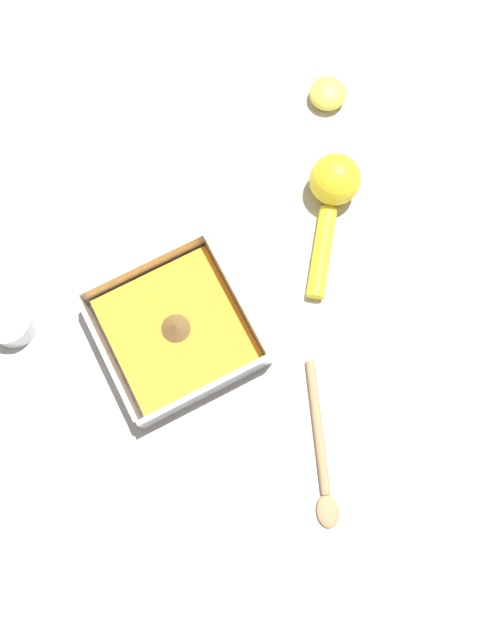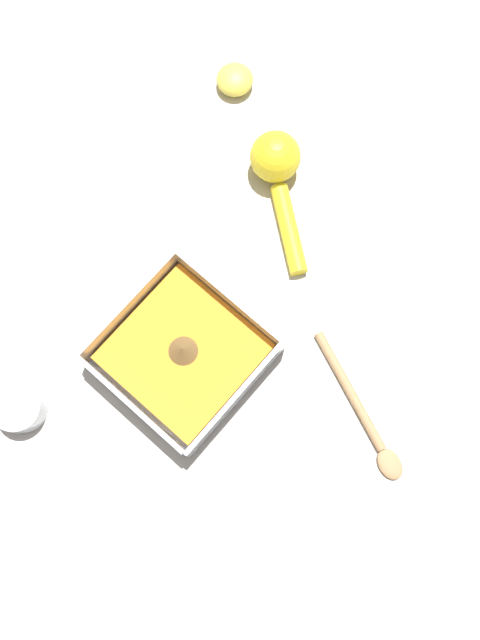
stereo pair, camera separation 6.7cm
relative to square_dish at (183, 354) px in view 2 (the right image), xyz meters
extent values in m
plane|color=beige|center=(0.00, -0.01, -0.02)|extent=(4.00, 4.00, 0.00)
cube|color=silver|center=(0.00, 0.00, -0.02)|extent=(0.18, 0.18, 0.01)
cube|color=silver|center=(0.00, 0.09, 0.01)|extent=(0.18, 0.01, 0.05)
cube|color=silver|center=(0.00, -0.09, 0.01)|extent=(0.18, 0.01, 0.05)
cube|color=silver|center=(0.09, 0.00, 0.01)|extent=(0.01, 0.17, 0.05)
cube|color=silver|center=(-0.09, 0.00, 0.01)|extent=(0.01, 0.17, 0.05)
cube|color=orange|center=(0.00, 0.00, 0.00)|extent=(0.16, 0.16, 0.03)
cone|color=brown|center=(0.00, 0.00, 0.02)|extent=(0.04, 0.04, 0.02)
cylinder|color=silver|center=(0.18, -0.11, 0.00)|extent=(0.06, 0.06, 0.04)
cylinder|color=brown|center=(0.18, -0.11, -0.01)|extent=(0.05, 0.05, 0.02)
sphere|color=yellow|center=(-0.28, -0.08, 0.01)|extent=(0.07, 0.07, 0.07)
cylinder|color=yellow|center=(-0.22, -0.01, -0.01)|extent=(0.10, 0.11, 0.02)
ellipsoid|color=#EFDB4C|center=(-0.34, -0.21, -0.01)|extent=(0.05, 0.05, 0.03)
ellipsoid|color=tan|center=(-0.07, 0.28, -0.01)|extent=(0.04, 0.05, 0.01)
cylinder|color=tan|center=(-0.11, 0.19, -0.01)|extent=(0.07, 0.16, 0.01)
camera|label=1|loc=(0.00, 0.19, 0.78)|focal=35.00mm
camera|label=2|loc=(0.06, 0.14, 0.78)|focal=35.00mm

